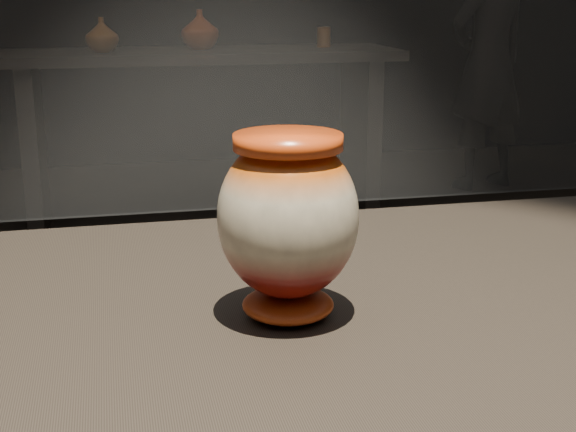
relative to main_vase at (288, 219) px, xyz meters
name	(u,v)px	position (x,y,z in m)	size (l,w,h in m)	color
main_vase	(288,219)	(0.00, 0.00, 0.00)	(0.14, 0.14, 0.18)	maroon
back_shelf	(203,102)	(0.31, 3.41, -0.36)	(2.00, 0.60, 0.90)	black
back_vase_left	(102,35)	(-0.17, 3.35, -0.02)	(0.16, 0.16, 0.17)	#9D5116
back_vase_mid	(200,29)	(0.32, 3.46, 0.00)	(0.19, 0.19, 0.20)	maroon
back_vase_right	(324,37)	(0.97, 3.46, -0.05)	(0.07, 0.07, 0.10)	#9D5116
visitor	(488,61)	(2.09, 3.80, -0.22)	(0.56, 0.37, 1.55)	black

